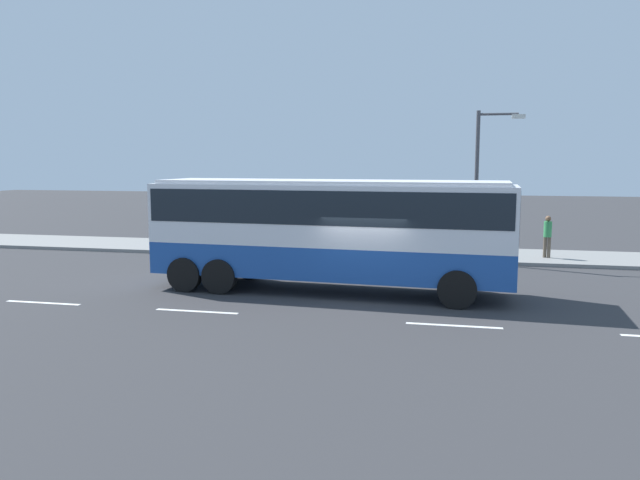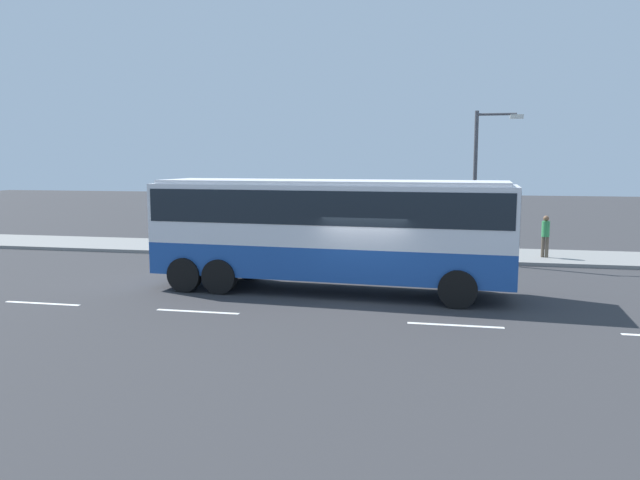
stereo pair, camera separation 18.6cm
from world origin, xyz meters
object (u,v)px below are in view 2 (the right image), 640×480
Objects in this scene: street_lamp at (481,173)px; pedestrian_at_crossing at (385,235)px; pedestrian_near_curb at (545,233)px; coach_bus at (330,223)px.

pedestrian_at_crossing is at bearing 172.09° from street_lamp.
pedestrian_near_curb is at bearing 21.75° from street_lamp.
pedestrian_near_curb reaches higher than pedestrian_at_crossing.
coach_bus is 10.96m from pedestrian_near_curb.
pedestrian_at_crossing is 0.25× the size of street_lamp.
street_lamp reaches higher than pedestrian_near_curb.
coach_bus is at bearing -126.08° from street_lamp.
street_lamp reaches higher than coach_bus.
coach_bus is 8.42m from street_lamp.
pedestrian_near_curb is at bearing 48.90° from coach_bus.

